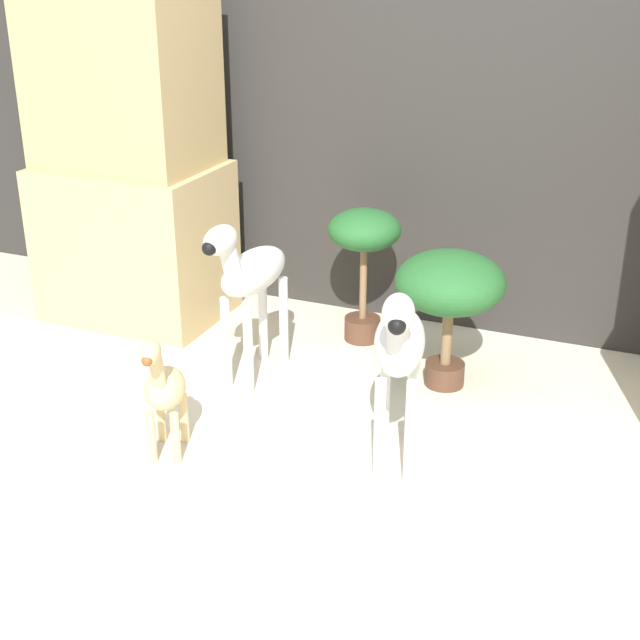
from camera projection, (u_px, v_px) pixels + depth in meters
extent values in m
plane|color=beige|center=(310.00, 502.00, 2.91)|extent=(14.00, 14.00, 0.00)
cube|color=#2D2B28|center=(458.00, 87.00, 3.84)|extent=(6.40, 0.08, 2.20)
cube|color=tan|center=(136.00, 241.00, 4.23)|extent=(0.81, 0.58, 0.73)
cube|color=tan|center=(122.00, 75.00, 3.92)|extent=(0.73, 0.53, 0.81)
cylinder|color=silver|center=(410.00, 434.00, 2.93)|extent=(0.04, 0.04, 0.39)
cylinder|color=silver|center=(379.00, 432.00, 2.94)|extent=(0.04, 0.04, 0.39)
cylinder|color=silver|center=(413.00, 392.00, 3.20)|extent=(0.04, 0.04, 0.39)
cylinder|color=silver|center=(385.00, 390.00, 3.21)|extent=(0.04, 0.04, 0.39)
ellipsoid|color=silver|center=(400.00, 341.00, 2.96)|extent=(0.28, 0.46, 0.17)
cylinder|color=silver|center=(398.00, 330.00, 2.75)|extent=(0.10, 0.14, 0.19)
ellipsoid|color=silver|center=(398.00, 313.00, 2.66)|extent=(0.14, 0.20, 0.11)
sphere|color=black|center=(397.00, 326.00, 2.60)|extent=(0.05, 0.05, 0.05)
cube|color=black|center=(398.00, 327.00, 2.74)|extent=(0.04, 0.08, 0.16)
cylinder|color=silver|center=(248.00, 348.00, 3.54)|extent=(0.04, 0.04, 0.39)
cylinder|color=silver|center=(226.00, 343.00, 3.58)|extent=(0.04, 0.04, 0.39)
cylinder|color=silver|center=(284.00, 321.00, 3.78)|extent=(0.04, 0.04, 0.39)
cylinder|color=silver|center=(263.00, 317.00, 3.82)|extent=(0.04, 0.04, 0.39)
ellipsoid|color=silver|center=(254.00, 271.00, 3.57)|extent=(0.19, 0.43, 0.17)
cylinder|color=silver|center=(229.00, 256.00, 3.38)|extent=(0.08, 0.13, 0.19)
ellipsoid|color=silver|center=(220.00, 240.00, 3.30)|extent=(0.11, 0.19, 0.11)
sphere|color=black|center=(209.00, 248.00, 3.24)|extent=(0.05, 0.05, 0.05)
cube|color=black|center=(229.00, 254.00, 3.37)|extent=(0.02, 0.07, 0.16)
cylinder|color=#E0C184|center=(176.00, 438.00, 3.09)|extent=(0.03, 0.03, 0.19)
cylinder|color=#E0C184|center=(152.00, 437.00, 3.10)|extent=(0.03, 0.03, 0.19)
cylinder|color=#E0C184|center=(184.00, 418.00, 3.22)|extent=(0.03, 0.03, 0.19)
cylinder|color=#E0C184|center=(161.00, 417.00, 3.23)|extent=(0.03, 0.03, 0.19)
ellipsoid|color=#E0C184|center=(165.00, 388.00, 3.10)|extent=(0.20, 0.24, 0.14)
cylinder|color=#E0C184|center=(157.00, 368.00, 2.97)|extent=(0.08, 0.11, 0.20)
ellipsoid|color=#E0C184|center=(151.00, 353.00, 2.88)|extent=(0.10, 0.13, 0.07)
sphere|color=brown|center=(147.00, 361.00, 2.84)|extent=(0.04, 0.04, 0.04)
cylinder|color=#513323|center=(444.00, 373.00, 3.65)|extent=(0.16, 0.16, 0.10)
cylinder|color=brown|center=(447.00, 337.00, 3.59)|extent=(0.04, 0.04, 0.23)
ellipsoid|color=#235B28|center=(450.00, 282.00, 3.49)|extent=(0.44, 0.44, 0.24)
cylinder|color=#513323|center=(362.00, 328.00, 4.06)|extent=(0.16, 0.16, 0.11)
cylinder|color=brown|center=(363.00, 284.00, 3.97)|extent=(0.03, 0.03, 0.33)
ellipsoid|color=#235B28|center=(364.00, 230.00, 3.87)|extent=(0.32, 0.32, 0.18)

